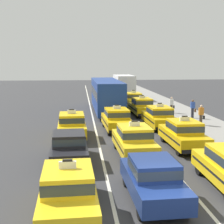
{
  "coord_description": "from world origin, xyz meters",
  "views": [
    {
      "loc": [
        -2.7,
        -8.68,
        5.07
      ],
      "look_at": [
        -0.33,
        14.95,
        1.3
      ],
      "focal_mm": 51.03,
      "sensor_mm": 36.0,
      "label": 1
    }
  ],
  "objects_px": {
    "taxi_right_third": "(159,117)",
    "bus_center_fourth": "(106,94)",
    "pedestrian_mid_block": "(172,105)",
    "taxi_left_third": "(72,125)",
    "taxi_left_nearest": "(68,190)",
    "box_truck_right_sixth": "(123,86)",
    "taxi_center_third": "(117,119)",
    "sedan_left_second": "(69,146)",
    "taxi_center_second": "(134,140)",
    "pedestrian_far_corner": "(193,109)",
    "taxi_right_fourth": "(142,106)",
    "pedestrian_by_storefront": "(201,115)",
    "taxi_right_fifth": "(133,100)",
    "sedan_center_nearest": "(153,178)",
    "taxi_right_second": "(183,134)"
  },
  "relations": [
    {
      "from": "taxi_left_third",
      "to": "taxi_center_second",
      "type": "distance_m",
      "value": 5.69
    },
    {
      "from": "taxi_center_second",
      "to": "taxi_right_second",
      "type": "distance_m",
      "value": 3.39
    },
    {
      "from": "sedan_center_nearest",
      "to": "pedestrian_far_corner",
      "type": "bearing_deg",
      "value": 65.54
    },
    {
      "from": "sedan_center_nearest",
      "to": "taxi_right_second",
      "type": "xyz_separation_m",
      "value": [
        3.41,
        6.86,
        0.03
      ]
    },
    {
      "from": "taxi_left_nearest",
      "to": "taxi_left_third",
      "type": "bearing_deg",
      "value": 90.79
    },
    {
      "from": "taxi_left_third",
      "to": "taxi_right_fourth",
      "type": "xyz_separation_m",
      "value": [
        6.39,
        8.39,
        0.0
      ]
    },
    {
      "from": "sedan_center_nearest",
      "to": "taxi_right_second",
      "type": "relative_size",
      "value": 0.95
    },
    {
      "from": "sedan_center_nearest",
      "to": "bus_center_fourth",
      "type": "distance_m",
      "value": 21.13
    },
    {
      "from": "taxi_left_third",
      "to": "box_truck_right_sixth",
      "type": "height_order",
      "value": "box_truck_right_sixth"
    },
    {
      "from": "taxi_right_third",
      "to": "taxi_right_fifth",
      "type": "relative_size",
      "value": 1.01
    },
    {
      "from": "sedan_left_second",
      "to": "taxi_center_second",
      "type": "height_order",
      "value": "taxi_center_second"
    },
    {
      "from": "taxi_right_second",
      "to": "taxi_right_third",
      "type": "bearing_deg",
      "value": 89.87
    },
    {
      "from": "taxi_left_third",
      "to": "taxi_center_third",
      "type": "xyz_separation_m",
      "value": [
        3.24,
        1.86,
        0.0
      ]
    },
    {
      "from": "pedestrian_by_storefront",
      "to": "pedestrian_far_corner",
      "type": "distance_m",
      "value": 3.2
    },
    {
      "from": "pedestrian_far_corner",
      "to": "taxi_left_nearest",
      "type": "bearing_deg",
      "value": -121.48
    },
    {
      "from": "taxi_left_third",
      "to": "pedestrian_mid_block",
      "type": "relative_size",
      "value": 2.95
    },
    {
      "from": "sedan_center_nearest",
      "to": "pedestrian_mid_block",
      "type": "relative_size",
      "value": 2.77
    },
    {
      "from": "taxi_right_second",
      "to": "pedestrian_by_storefront",
      "type": "relative_size",
      "value": 2.89
    },
    {
      "from": "taxi_left_nearest",
      "to": "sedan_center_nearest",
      "type": "relative_size",
      "value": 1.06
    },
    {
      "from": "sedan_left_second",
      "to": "taxi_right_fourth",
      "type": "height_order",
      "value": "taxi_right_fourth"
    },
    {
      "from": "taxi_right_fifth",
      "to": "pedestrian_far_corner",
      "type": "distance_m",
      "value": 8.94
    },
    {
      "from": "taxi_left_third",
      "to": "pedestrian_far_corner",
      "type": "distance_m",
      "value": 11.9
    },
    {
      "from": "taxi_right_third",
      "to": "box_truck_right_sixth",
      "type": "distance_m",
      "value": 19.3
    },
    {
      "from": "pedestrian_mid_block",
      "to": "box_truck_right_sixth",
      "type": "bearing_deg",
      "value": 102.54
    },
    {
      "from": "taxi_right_fourth",
      "to": "taxi_right_fifth",
      "type": "bearing_deg",
      "value": 89.32
    },
    {
      "from": "taxi_right_fourth",
      "to": "pedestrian_by_storefront",
      "type": "height_order",
      "value": "taxi_right_fourth"
    },
    {
      "from": "taxi_left_third",
      "to": "taxi_right_fifth",
      "type": "xyz_separation_m",
      "value": [
        6.46,
        13.74,
        0.0
      ]
    },
    {
      "from": "sedan_left_second",
      "to": "pedestrian_far_corner",
      "type": "bearing_deg",
      "value": 46.95
    },
    {
      "from": "taxi_left_nearest",
      "to": "pedestrian_by_storefront",
      "type": "xyz_separation_m",
      "value": [
        9.82,
        13.62,
        0.07
      ]
    },
    {
      "from": "pedestrian_mid_block",
      "to": "bus_center_fourth",
      "type": "bearing_deg",
      "value": 159.07
    },
    {
      "from": "sedan_center_nearest",
      "to": "taxi_right_third",
      "type": "height_order",
      "value": "taxi_right_third"
    },
    {
      "from": "taxi_right_third",
      "to": "bus_center_fourth",
      "type": "bearing_deg",
      "value": 112.1
    },
    {
      "from": "sedan_left_second",
      "to": "taxi_right_fifth",
      "type": "distance_m",
      "value": 20.22
    },
    {
      "from": "box_truck_right_sixth",
      "to": "pedestrian_by_storefront",
      "type": "height_order",
      "value": "box_truck_right_sixth"
    },
    {
      "from": "pedestrian_mid_block",
      "to": "taxi_right_third",
      "type": "bearing_deg",
      "value": -114.34
    },
    {
      "from": "taxi_left_nearest",
      "to": "sedan_left_second",
      "type": "distance_m",
      "value": 5.62
    },
    {
      "from": "taxi_center_third",
      "to": "bus_center_fourth",
      "type": "bearing_deg",
      "value": 90.09
    },
    {
      "from": "taxi_right_fourth",
      "to": "taxi_center_third",
      "type": "bearing_deg",
      "value": -115.79
    },
    {
      "from": "box_truck_right_sixth",
      "to": "pedestrian_far_corner",
      "type": "height_order",
      "value": "box_truck_right_sixth"
    },
    {
      "from": "taxi_center_second",
      "to": "pedestrian_by_storefront",
      "type": "relative_size",
      "value": 2.9
    },
    {
      "from": "bus_center_fourth",
      "to": "box_truck_right_sixth",
      "type": "height_order",
      "value": "box_truck_right_sixth"
    },
    {
      "from": "taxi_right_third",
      "to": "box_truck_right_sixth",
      "type": "xyz_separation_m",
      "value": [
        -0.22,
        19.28,
        0.9
      ]
    },
    {
      "from": "bus_center_fourth",
      "to": "taxi_right_fourth",
      "type": "height_order",
      "value": "bus_center_fourth"
    },
    {
      "from": "taxi_right_fifth",
      "to": "taxi_right_third",
      "type": "bearing_deg",
      "value": -89.13
    },
    {
      "from": "taxi_right_fifth",
      "to": "sedan_center_nearest",
      "type": "bearing_deg",
      "value": -97.75
    },
    {
      "from": "taxi_right_fifth",
      "to": "pedestrian_far_corner",
      "type": "relative_size",
      "value": 2.81
    },
    {
      "from": "pedestrian_mid_block",
      "to": "taxi_left_third",
      "type": "bearing_deg",
      "value": -137.38
    },
    {
      "from": "sedan_left_second",
      "to": "taxi_center_second",
      "type": "bearing_deg",
      "value": 14.65
    },
    {
      "from": "pedestrian_far_corner",
      "to": "taxi_left_third",
      "type": "bearing_deg",
      "value": -151.19
    },
    {
      "from": "taxi_left_nearest",
      "to": "box_truck_right_sixth",
      "type": "bearing_deg",
      "value": 79.23
    }
  ]
}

